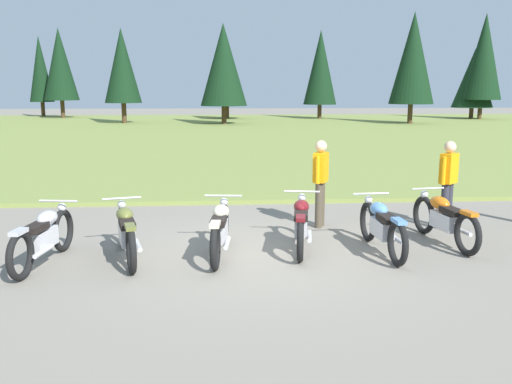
{
  "coord_description": "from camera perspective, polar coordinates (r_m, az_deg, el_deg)",
  "views": [
    {
      "loc": [
        -0.63,
        -8.51,
        2.61
      ],
      "look_at": [
        0.0,
        0.6,
        0.9
      ],
      "focal_mm": 38.48,
      "sensor_mm": 36.0,
      "label": 1
    }
  ],
  "objects": [
    {
      "name": "rider_in_hivis_vest",
      "position": [
        10.51,
        6.72,
        1.43
      ],
      "size": [
        0.35,
        0.51,
        1.67
      ],
      "color": "#4C4233",
      "rests_on": "ground"
    },
    {
      "name": "motorcycle_olive",
      "position": [
        8.75,
        -13.32,
        -4.06
      ],
      "size": [
        0.76,
        2.06,
        0.88
      ],
      "color": "black",
      "rests_on": "ground"
    },
    {
      "name": "grass_moorland",
      "position": [
        34.47,
        -2.92,
        6.32
      ],
      "size": [
        80.0,
        44.0,
        0.1
      ],
      "primitive_type": "cube",
      "color": "olive",
      "rests_on": "ground"
    },
    {
      "name": "rider_with_back_turned",
      "position": [
        10.91,
        19.35,
        1.24
      ],
      "size": [
        0.43,
        0.41,
        1.67
      ],
      "color": "#2D2D38",
      "rests_on": "ground"
    },
    {
      "name": "motorcycle_orange",
      "position": [
        9.91,
        18.97,
        -2.64
      ],
      "size": [
        0.64,
        2.09,
        0.88
      ],
      "color": "black",
      "rests_on": "ground"
    },
    {
      "name": "motorcycle_silver",
      "position": [
        8.88,
        -21.22,
        -4.3
      ],
      "size": [
        0.62,
        2.09,
        0.88
      ],
      "color": "black",
      "rests_on": "ground"
    },
    {
      "name": "motorcycle_maroon",
      "position": [
        9.11,
        4.72,
        -3.23
      ],
      "size": [
        0.63,
        2.09,
        0.88
      ],
      "color": "black",
      "rests_on": "ground"
    },
    {
      "name": "motorcycle_sky_blue",
      "position": [
        9.11,
        12.95,
        -3.46
      ],
      "size": [
        0.62,
        2.1,
        0.88
      ],
      "color": "black",
      "rests_on": "ground"
    },
    {
      "name": "forest_treeline",
      "position": [
        45.74,
        0.59,
        12.87
      ],
      "size": [
        45.44,
        16.14,
        8.95
      ],
      "color": "#47331E",
      "rests_on": "ground"
    },
    {
      "name": "ground_plane",
      "position": [
        8.93,
        0.27,
        -6.4
      ],
      "size": [
        140.0,
        140.0,
        0.0
      ],
      "primitive_type": "plane",
      "color": "gray"
    },
    {
      "name": "motorcycle_cream",
      "position": [
        8.71,
        -3.74,
        -3.85
      ],
      "size": [
        0.62,
        2.1,
        0.88
      ],
      "color": "black",
      "rests_on": "ground"
    }
  ]
}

